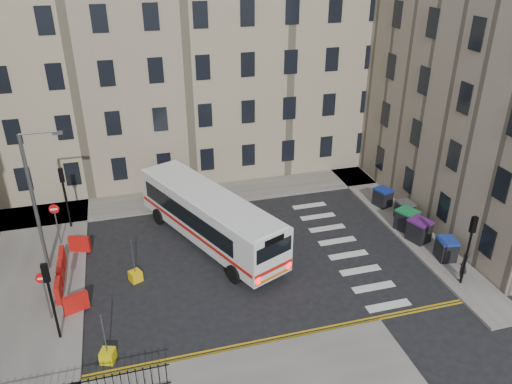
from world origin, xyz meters
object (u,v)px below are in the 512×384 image
wheelie_bin_e (383,197)px  bollard_chevron (108,356)px  wheelie_bin_b (419,230)px  bollard_yellow (136,276)px  pedestrian (463,266)px  wheelie_bin_a (446,249)px  streetlamp (34,203)px  wheelie_bin_c (407,220)px  wheelie_bin_d (404,210)px  bus (209,216)px

wheelie_bin_e → bollard_chevron: size_ratio=2.28×
wheelie_bin_b → bollard_yellow: bearing=158.1°
wheelie_bin_e → pedestrian: pedestrian is taller
wheelie_bin_a → bollard_chevron: wheelie_bin_a is taller
streetlamp → wheelie_bin_b: bearing=-8.0°
streetlamp → wheelie_bin_b: 22.22m
wheelie_bin_c → wheelie_bin_e: 3.35m
bollard_yellow → bollard_chevron: size_ratio=1.00×
wheelie_bin_c → wheelie_bin_d: size_ratio=1.28×
pedestrian → bollard_chevron: bearing=-36.0°
bus → wheelie_bin_e: (12.43, 1.21, -1.09)m
wheelie_bin_c → wheelie_bin_e: (0.14, 3.35, -0.06)m
wheelie_bin_e → streetlamp: bearing=166.9°
bus → pedestrian: bus is taller
wheelie_bin_e → wheelie_bin_d: bearing=-95.2°
wheelie_bin_a → bollard_yellow: wheelie_bin_a is taller
bus → wheelie_bin_e: bearing=-18.1°
wheelie_bin_e → wheelie_bin_b: bearing=-108.6°
wheelie_bin_a → wheelie_bin_d: size_ratio=1.07×
bus → wheelie_bin_b: bearing=-39.5°
wheelie_bin_c → bollard_yellow: wheelie_bin_c is taller
wheelie_bin_e → bollard_chevron: (-18.69, -9.67, -0.48)m
streetlamp → bollard_yellow: bearing=-26.4°
wheelie_bin_c → wheelie_bin_d: 1.39m
wheelie_bin_d → pedestrian: bearing=-95.2°
bollard_yellow → bollard_chevron: 5.88m
wheelie_bin_a → wheelie_bin_b: wheelie_bin_b is taller
bollard_chevron → wheelie_bin_d: bearing=21.6°
wheelie_bin_b → pedestrian: (0.06, -4.18, 0.17)m
pedestrian → bollard_chevron: size_ratio=2.90×
streetlamp → wheelie_bin_e: streetlamp is taller
wheelie_bin_b → wheelie_bin_c: 1.37m
bollard_yellow → streetlamp: bearing=153.6°
bus → wheelie_bin_b: size_ratio=7.71×
wheelie_bin_b → bollard_chevron: wheelie_bin_b is taller
streetlamp → pedestrian: (21.79, -7.24, -3.32)m
wheelie_bin_d → wheelie_bin_c: bearing=-116.8°
bus → wheelie_bin_c: bus is taller
wheelie_bin_b → pedestrian: pedestrian is taller
streetlamp → bollard_chevron: streetlamp is taller
wheelie_bin_a → pedestrian: bearing=-90.9°
bollard_yellow → bollard_chevron: same height
streetlamp → wheelie_bin_e: 22.18m
bus → wheelie_bin_b: bus is taller
wheelie_bin_d → wheelie_bin_b: bearing=-103.1°
wheelie_bin_a → wheelie_bin_b: 2.23m
bus → wheelie_bin_a: (12.75, -5.69, -1.07)m
wheelie_bin_a → bollard_chevron: (-19.00, -2.76, -0.50)m
bollard_chevron → pedestrian: bearing=2.3°
wheelie_bin_c → wheelie_bin_e: bearing=64.0°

